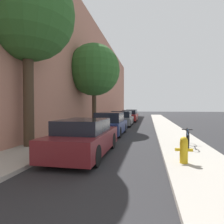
% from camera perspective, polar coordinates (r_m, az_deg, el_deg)
% --- Properties ---
extents(ground_plane, '(120.00, 120.00, 0.00)m').
position_cam_1_polar(ground_plane, '(15.56, 5.63, -4.93)').
color(ground_plane, '#28282B').
extents(sidewalk_left, '(2.00, 52.00, 0.12)m').
position_cam_1_polar(sidewalk_left, '(16.08, -4.75, -4.51)').
color(sidewalk_left, '#ADA89E').
rests_on(sidewalk_left, ground).
extents(sidewalk_right, '(2.00, 52.00, 0.12)m').
position_cam_1_polar(sidewalk_right, '(15.56, 16.36, -4.76)').
color(sidewalk_right, '#ADA89E').
rests_on(sidewalk_right, ground).
extents(building_facade_left, '(0.70, 52.00, 10.29)m').
position_cam_1_polar(building_facade_left, '(16.76, -9.36, 13.20)').
color(building_facade_left, tan).
rests_on(building_facade_left, ground).
extents(parked_car_maroon, '(1.71, 4.07, 1.30)m').
position_cam_1_polar(parked_car_maroon, '(7.00, -8.21, -7.64)').
color(parked_car_maroon, black).
rests_on(parked_car_maroon, ground).
extents(parked_car_navy, '(1.71, 3.96, 1.40)m').
position_cam_1_polar(parked_car_navy, '(12.05, -0.59, -3.67)').
color(parked_car_navy, black).
rests_on(parked_car_navy, ground).
extents(parked_car_grey, '(1.82, 4.03, 1.37)m').
position_cam_1_polar(parked_car_grey, '(17.63, 3.03, -2.04)').
color(parked_car_grey, black).
rests_on(parked_car_grey, ground).
extents(parked_car_red, '(1.73, 4.37, 1.39)m').
position_cam_1_polar(parked_car_red, '(23.07, 5.34, -1.17)').
color(parked_car_red, black).
rests_on(parked_car_red, ground).
extents(parked_car_black, '(1.70, 3.97, 1.39)m').
position_cam_1_polar(parked_car_black, '(27.98, 5.93, -0.75)').
color(parked_car_black, black).
rests_on(parked_car_black, ground).
extents(street_tree_near, '(3.85, 3.85, 7.38)m').
position_cam_1_polar(street_tree_near, '(9.44, -23.88, 25.11)').
color(street_tree_near, '#423323').
rests_on(street_tree_near, sidewalk_left).
extents(street_tree_far, '(3.98, 3.98, 6.47)m').
position_cam_1_polar(street_tree_far, '(15.10, -5.37, 12.35)').
color(street_tree_far, '#423323').
rests_on(street_tree_far, sidewalk_left).
extents(fire_hydrant, '(0.49, 0.23, 0.77)m').
position_cam_1_polar(fire_hydrant, '(5.97, 20.66, -10.44)').
color(fire_hydrant, gold).
rests_on(fire_hydrant, sidewalk_right).
extents(bicycle, '(0.44, 1.72, 0.71)m').
position_cam_1_polar(bicycle, '(8.57, 21.65, -7.02)').
color(bicycle, black).
rests_on(bicycle, sidewalk_right).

